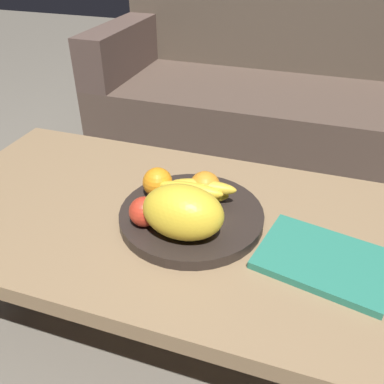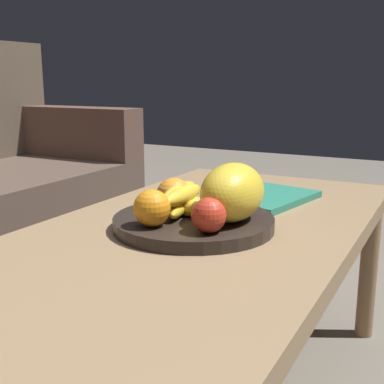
{
  "view_description": "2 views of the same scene",
  "coord_description": "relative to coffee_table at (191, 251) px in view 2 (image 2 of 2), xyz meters",
  "views": [
    {
      "loc": [
        0.25,
        -0.7,
        1.02
      ],
      "look_at": [
        0.01,
        0.0,
        0.52
      ],
      "focal_mm": 38.63,
      "sensor_mm": 36.0,
      "label": 1
    },
    {
      "loc": [
        -0.84,
        -0.45,
        0.74
      ],
      "look_at": [
        0.01,
        0.0,
        0.52
      ],
      "focal_mm": 46.62,
      "sensor_mm": 36.0,
      "label": 2
    }
  ],
  "objects": [
    {
      "name": "coffee_table",
      "position": [
        0.0,
        0.0,
        0.0
      ],
      "size": [
        1.26,
        0.61,
        0.45
      ],
      "color": "#917350",
      "rests_on": "ground_plane"
    },
    {
      "name": "fruit_bowl",
      "position": [
        0.01,
        0.0,
        0.06
      ],
      "size": [
        0.32,
        0.32,
        0.03
      ],
      "primitive_type": "cylinder",
      "color": "#2C241F",
      "rests_on": "coffee_table"
    },
    {
      "name": "melon_large_front",
      "position": [
        0.02,
        -0.08,
        0.13
      ],
      "size": [
        0.17,
        0.11,
        0.11
      ],
      "primitive_type": "ellipsoid",
      "rotation": [
        0.0,
        0.0,
        0.01
      ],
      "color": "yellow",
      "rests_on": "fruit_bowl"
    },
    {
      "name": "orange_front",
      "position": [
        0.02,
        0.05,
        0.11
      ],
      "size": [
        0.07,
        0.07,
        0.07
      ],
      "primitive_type": "sphere",
      "color": "orange",
      "rests_on": "fruit_bowl"
    },
    {
      "name": "orange_left",
      "position": [
        -0.09,
        0.04,
        0.11
      ],
      "size": [
        0.07,
        0.07,
        0.07
      ],
      "primitive_type": "sphere",
      "color": "orange",
      "rests_on": "fruit_bowl"
    },
    {
      "name": "apple_front",
      "position": [
        -0.07,
        -0.07,
        0.1
      ],
      "size": [
        0.06,
        0.06,
        0.06
      ],
      "primitive_type": "sphere",
      "color": "red",
      "rests_on": "fruit_bowl"
    },
    {
      "name": "banana_bunch",
      "position": [
        0.01,
        0.03,
        0.1
      ],
      "size": [
        0.18,
        0.15,
        0.06
      ],
      "color": "yellow",
      "rests_on": "fruit_bowl"
    },
    {
      "name": "magazine",
      "position": [
        0.3,
        -0.05,
        0.05
      ],
      "size": [
        0.28,
        0.23,
        0.02
      ],
      "primitive_type": "cube",
      "rotation": [
        0.0,
        0.0,
        -0.21
      ],
      "color": "#2B8069",
      "rests_on": "coffee_table"
    }
  ]
}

